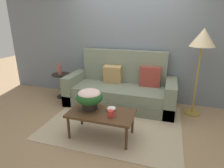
{
  "coord_description": "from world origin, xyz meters",
  "views": [
    {
      "loc": [
        0.84,
        -2.93,
        1.74
      ],
      "look_at": [
        -0.09,
        0.04,
        0.68
      ],
      "focal_mm": 29.73,
      "sensor_mm": 36.0,
      "label": 1
    }
  ],
  "objects_px": {
    "couch": "(121,90)",
    "floor_lamp": "(203,42)",
    "coffee_mug": "(111,114)",
    "coffee_table": "(101,115)",
    "snack_bowl": "(111,109)",
    "side_table": "(61,81)",
    "table_vase": "(59,69)",
    "potted_plant": "(90,97)"
  },
  "relations": [
    {
      "from": "table_vase",
      "to": "couch",
      "type": "bearing_deg",
      "value": 2.27
    },
    {
      "from": "snack_bowl",
      "to": "table_vase",
      "type": "xyz_separation_m",
      "value": [
        -1.6,
        1.11,
        0.24
      ]
    },
    {
      "from": "side_table",
      "to": "floor_lamp",
      "type": "distance_m",
      "value": 3.06
    },
    {
      "from": "couch",
      "to": "floor_lamp",
      "type": "bearing_deg",
      "value": -0.38
    },
    {
      "from": "couch",
      "to": "snack_bowl",
      "type": "bearing_deg",
      "value": -82.23
    },
    {
      "from": "coffee_table",
      "to": "floor_lamp",
      "type": "distance_m",
      "value": 2.16
    },
    {
      "from": "side_table",
      "to": "coffee_mug",
      "type": "relative_size",
      "value": 4.37
    },
    {
      "from": "floor_lamp",
      "to": "coffee_mug",
      "type": "relative_size",
      "value": 12.32
    },
    {
      "from": "couch",
      "to": "side_table",
      "type": "relative_size",
      "value": 3.95
    },
    {
      "from": "coffee_table",
      "to": "floor_lamp",
      "type": "xyz_separation_m",
      "value": [
        1.44,
        1.25,
        1.02
      ]
    },
    {
      "from": "coffee_mug",
      "to": "floor_lamp",
      "type": "bearing_deg",
      "value": 46.77
    },
    {
      "from": "side_table",
      "to": "snack_bowl",
      "type": "bearing_deg",
      "value": -35.26
    },
    {
      "from": "snack_bowl",
      "to": "couch",
      "type": "bearing_deg",
      "value": 97.77
    },
    {
      "from": "coffee_table",
      "to": "table_vase",
      "type": "relative_size",
      "value": 3.57
    },
    {
      "from": "potted_plant",
      "to": "coffee_mug",
      "type": "xyz_separation_m",
      "value": [
        0.4,
        -0.16,
        -0.15
      ]
    },
    {
      "from": "potted_plant",
      "to": "snack_bowl",
      "type": "xyz_separation_m",
      "value": [
        0.35,
        0.03,
        -0.16
      ]
    },
    {
      "from": "table_vase",
      "to": "coffee_mug",
      "type": "bearing_deg",
      "value": -38.06
    },
    {
      "from": "floor_lamp",
      "to": "table_vase",
      "type": "xyz_separation_m",
      "value": [
        -2.91,
        -0.05,
        -0.7
      ]
    },
    {
      "from": "potted_plant",
      "to": "coffee_mug",
      "type": "height_order",
      "value": "potted_plant"
    },
    {
      "from": "floor_lamp",
      "to": "snack_bowl",
      "type": "relative_size",
      "value": 11.14
    },
    {
      "from": "coffee_table",
      "to": "snack_bowl",
      "type": "xyz_separation_m",
      "value": [
        0.14,
        0.09,
        0.08
      ]
    },
    {
      "from": "couch",
      "to": "potted_plant",
      "type": "bearing_deg",
      "value": -99.0
    },
    {
      "from": "couch",
      "to": "table_vase",
      "type": "xyz_separation_m",
      "value": [
        -1.44,
        -0.06,
        0.36
      ]
    },
    {
      "from": "coffee_table",
      "to": "floor_lamp",
      "type": "height_order",
      "value": "floor_lamp"
    },
    {
      "from": "snack_bowl",
      "to": "table_vase",
      "type": "bearing_deg",
      "value": 145.32
    },
    {
      "from": "coffee_table",
      "to": "potted_plant",
      "type": "bearing_deg",
      "value": 163.09
    },
    {
      "from": "floor_lamp",
      "to": "side_table",
      "type": "bearing_deg",
      "value": -179.39
    },
    {
      "from": "floor_lamp",
      "to": "snack_bowl",
      "type": "distance_m",
      "value": 1.98
    },
    {
      "from": "couch",
      "to": "coffee_table",
      "type": "distance_m",
      "value": 1.26
    },
    {
      "from": "couch",
      "to": "coffee_table",
      "type": "bearing_deg",
      "value": -88.93
    },
    {
      "from": "table_vase",
      "to": "coffee_table",
      "type": "bearing_deg",
      "value": -39.37
    },
    {
      "from": "side_table",
      "to": "floor_lamp",
      "type": "xyz_separation_m",
      "value": [
        2.9,
        0.03,
        0.99
      ]
    },
    {
      "from": "side_table",
      "to": "snack_bowl",
      "type": "xyz_separation_m",
      "value": [
        1.59,
        -1.12,
        0.06
      ]
    },
    {
      "from": "coffee_table",
      "to": "potted_plant",
      "type": "xyz_separation_m",
      "value": [
        -0.21,
        0.06,
        0.24
      ]
    },
    {
      "from": "couch",
      "to": "snack_bowl",
      "type": "height_order",
      "value": "couch"
    },
    {
      "from": "side_table",
      "to": "coffee_mug",
      "type": "xyz_separation_m",
      "value": [
        1.64,
        -1.31,
        0.07
      ]
    },
    {
      "from": "couch",
      "to": "coffee_mug",
      "type": "bearing_deg",
      "value": -81.16
    },
    {
      "from": "couch",
      "to": "coffee_table",
      "type": "height_order",
      "value": "couch"
    },
    {
      "from": "side_table",
      "to": "coffee_table",
      "type": "bearing_deg",
      "value": -39.97
    },
    {
      "from": "coffee_table",
      "to": "snack_bowl",
      "type": "height_order",
      "value": "snack_bowl"
    },
    {
      "from": "coffee_mug",
      "to": "table_vase",
      "type": "height_order",
      "value": "table_vase"
    },
    {
      "from": "floor_lamp",
      "to": "table_vase",
      "type": "distance_m",
      "value": 2.99
    }
  ]
}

